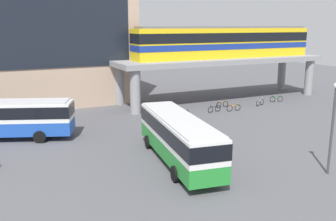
{
  "coord_description": "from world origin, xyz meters",
  "views": [
    {
      "loc": [
        -11.59,
        -22.66,
        9.28
      ],
      "look_at": [
        1.84,
        4.86,
        2.2
      ],
      "focal_mm": 39.71,
      "sensor_mm": 36.0,
      "label": 1
    }
  ],
  "objects": [
    {
      "name": "ground_plane",
      "position": [
        0.0,
        10.0,
        0.0
      ],
      "size": [
        120.0,
        120.0,
        0.0
      ],
      "primitive_type": "plane",
      "color": "#515156"
    },
    {
      "name": "station_building",
      "position": [
        -9.48,
        26.03,
        8.77
      ],
      "size": [
        28.79,
        14.73,
        17.54
      ],
      "color": "tan",
      "rests_on": "ground_plane"
    },
    {
      "name": "elevated_platform",
      "position": [
        14.78,
        16.28,
        4.52
      ],
      "size": [
        27.43,
        6.81,
        5.26
      ],
      "color": "gray",
      "rests_on": "ground_plane"
    },
    {
      "name": "train",
      "position": [
        15.36,
        16.28,
        7.23
      ],
      "size": [
        24.17,
        2.96,
        3.84
      ],
      "color": "yellow",
      "rests_on": "elevated_platform"
    },
    {
      "name": "bus_main",
      "position": [
        -0.32,
        -1.13,
        1.99
      ],
      "size": [
        4.16,
        11.3,
        3.22
      ],
      "color": "#268C33",
      "rests_on": "ground_plane"
    },
    {
      "name": "bus_secondary",
      "position": [
        -10.73,
        9.84,
        1.99
      ],
      "size": [
        11.19,
        6.49,
        3.22
      ],
      "color": "#1E4CB2",
      "rests_on": "ground_plane"
    },
    {
      "name": "bicycle_silver",
      "position": [
        16.85,
        10.97,
        0.36
      ],
      "size": [
        1.67,
        0.75,
        1.04
      ],
      "color": "black",
      "rests_on": "ground_plane"
    },
    {
      "name": "bicycle_black",
      "position": [
        10.2,
        10.52,
        0.36
      ],
      "size": [
        1.78,
        0.34,
        1.04
      ],
      "color": "black",
      "rests_on": "ground_plane"
    },
    {
      "name": "bicycle_brown",
      "position": [
        12.3,
        12.09,
        0.36
      ],
      "size": [
        1.78,
        0.3,
        1.04
      ],
      "color": "black",
      "rests_on": "ground_plane"
    },
    {
      "name": "bicycle_green",
      "position": [
        20.13,
        11.83,
        0.36
      ],
      "size": [
        1.76,
        0.45,
        1.04
      ],
      "color": "black",
      "rests_on": "ground_plane"
    },
    {
      "name": "bicycle_orange",
      "position": [
        12.42,
        10.03,
        0.36
      ],
      "size": [
        1.79,
        0.13,
        1.04
      ],
      "color": "black",
      "rests_on": "ground_plane"
    },
    {
      "name": "bicycle_blue",
      "position": [
        6.0,
        9.66,
        0.36
      ],
      "size": [
        1.65,
        0.81,
        1.04
      ],
      "color": "black",
      "rests_on": "ground_plane"
    },
    {
      "name": "lamp_post",
      "position": [
        7.32,
        -7.19,
        3.49
      ],
      "size": [
        0.36,
        0.36,
        5.87
      ],
      "color": "#3F3F44",
      "rests_on": "ground_plane"
    }
  ]
}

